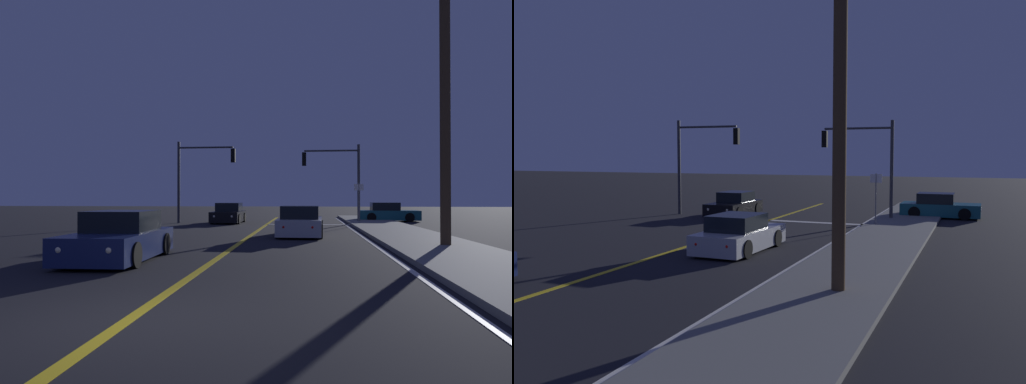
# 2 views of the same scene
# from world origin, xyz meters

# --- Properties ---
(ground_plane) EXTENTS (160.00, 160.00, 0.00)m
(ground_plane) POSITION_xyz_m (0.00, 0.00, 0.00)
(ground_plane) COLOR black
(sidewalk_right) EXTENTS (3.20, 44.36, 0.15)m
(sidewalk_right) POSITION_xyz_m (6.75, 12.32, 0.07)
(sidewalk_right) COLOR slate
(sidewalk_right) RESTS_ON ground
(lane_line_center) EXTENTS (0.20, 41.89, 0.01)m
(lane_line_center) POSITION_xyz_m (0.00, 12.32, 0.01)
(lane_line_center) COLOR gold
(lane_line_center) RESTS_ON ground
(lane_line_edge_right) EXTENTS (0.16, 41.89, 0.01)m
(lane_line_edge_right) POSITION_xyz_m (4.90, 12.32, 0.01)
(lane_line_edge_right) COLOR silver
(lane_line_edge_right) RESTS_ON ground
(stop_bar) EXTENTS (5.15, 0.50, 0.01)m
(stop_bar) POSITION_xyz_m (2.57, 23.14, 0.01)
(stop_bar) COLOR silver
(stop_bar) RESTS_ON ground
(car_mid_block_teal) EXTENTS (4.21, 1.98, 1.34)m
(car_mid_block_teal) POSITION_xyz_m (8.21, 27.74, 0.58)
(car_mid_block_teal) COLOR #195960
(car_mid_block_teal) RESTS_ON ground
(car_side_waiting_black) EXTENTS (1.93, 4.17, 1.34)m
(car_side_waiting_black) POSITION_xyz_m (-2.68, 24.56, 0.58)
(car_side_waiting_black) COLOR black
(car_side_waiting_black) RESTS_ON ground
(car_distant_tail_navy) EXTENTS (2.10, 4.46, 1.34)m
(car_distant_tail_navy) POSITION_xyz_m (-2.60, 6.14, 0.58)
(car_distant_tail_navy) COLOR navy
(car_distant_tail_navy) RESTS_ON ground
(car_following_oncoming_silver) EXTENTS (2.08, 4.32, 1.34)m
(car_following_oncoming_silver) POSITION_xyz_m (2.21, 14.55, 0.58)
(car_following_oncoming_silver) COLOR #B2B5BA
(car_following_oncoming_silver) RESTS_ON ground
(traffic_signal_near_right) EXTENTS (3.85, 0.28, 5.24)m
(traffic_signal_near_right) POSITION_xyz_m (4.51, 25.44, 3.50)
(traffic_signal_near_right) COLOR #38383D
(traffic_signal_near_right) RESTS_ON ground
(traffic_signal_far_left) EXTENTS (3.88, 0.28, 5.40)m
(traffic_signal_far_left) POSITION_xyz_m (-4.52, 24.04, 3.61)
(traffic_signal_far_left) COLOR #38383D
(traffic_signal_far_left) RESTS_ON ground
(utility_pole_right) EXTENTS (1.54, 0.34, 10.01)m
(utility_pole_right) POSITION_xyz_m (7.05, 9.85, 5.15)
(utility_pole_right) COLOR #4C3823
(utility_pole_right) RESTS_ON ground
(street_sign_corner) EXTENTS (0.56, 0.06, 2.57)m
(street_sign_corner) POSITION_xyz_m (5.65, 22.64, 1.72)
(street_sign_corner) COLOR slate
(street_sign_corner) RESTS_ON ground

